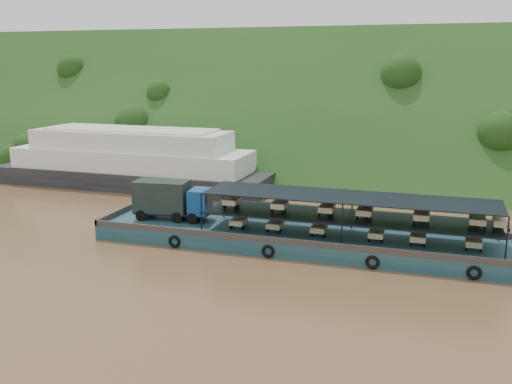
% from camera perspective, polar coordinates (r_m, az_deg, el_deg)
% --- Properties ---
extents(ground, '(160.00, 160.00, 0.00)m').
position_cam_1_polar(ground, '(49.88, 1.13, -4.48)').
color(ground, brown).
rests_on(ground, ground).
extents(hillside, '(140.00, 39.60, 39.60)m').
position_cam_1_polar(hillside, '(84.05, 8.27, 2.57)').
color(hillside, '#173B15').
rests_on(hillside, ground).
extents(cargo_barge, '(35.00, 7.18, 4.64)m').
position_cam_1_polar(cargo_barge, '(47.25, 3.63, -4.03)').
color(cargo_barge, '#133345').
rests_on(cargo_barge, ground).
extents(passenger_ferry, '(34.85, 8.87, 7.05)m').
position_cam_1_polar(passenger_ferry, '(71.40, -12.30, 3.06)').
color(passenger_ferry, black).
rests_on(passenger_ferry, ground).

